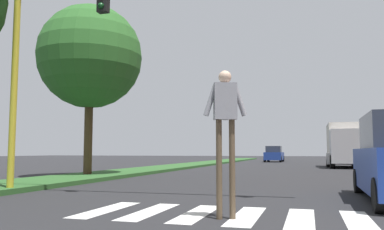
{
  "coord_description": "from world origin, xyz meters",
  "views": [
    {
      "loc": [
        0.61,
        0.77,
        1.11
      ],
      "look_at": [
        -3.39,
        14.42,
        2.42
      ],
      "focal_mm": 37.26,
      "sensor_mm": 36.0,
      "label": 1
    }
  ],
  "objects_px": {
    "pedestrian_performer": "(225,119)",
    "sedan_midblock": "(341,156)",
    "tree_mid": "(90,57)",
    "sedan_distant": "(274,155)",
    "traffic_light_gantry": "(102,25)",
    "truck_box_delivery": "(346,144)"
  },
  "relations": [
    {
      "from": "pedestrian_performer",
      "to": "sedan_midblock",
      "type": "xyz_separation_m",
      "value": [
        3.6,
        24.82,
        -0.9
      ]
    },
    {
      "from": "pedestrian_performer",
      "to": "sedan_midblock",
      "type": "distance_m",
      "value": 25.1
    },
    {
      "from": "tree_mid",
      "to": "pedestrian_performer",
      "type": "distance_m",
      "value": 12.37
    },
    {
      "from": "tree_mid",
      "to": "sedan_distant",
      "type": "xyz_separation_m",
      "value": [
        5.64,
        28.24,
        -4.52
      ]
    },
    {
      "from": "sedan_midblock",
      "to": "tree_mid",
      "type": "bearing_deg",
      "value": -125.63
    },
    {
      "from": "traffic_light_gantry",
      "to": "pedestrian_performer",
      "type": "bearing_deg",
      "value": -32.64
    },
    {
      "from": "traffic_light_gantry",
      "to": "truck_box_delivery",
      "type": "bearing_deg",
      "value": 70.09
    },
    {
      "from": "sedan_midblock",
      "to": "sedan_distant",
      "type": "bearing_deg",
      "value": 115.54
    },
    {
      "from": "truck_box_delivery",
      "to": "traffic_light_gantry",
      "type": "bearing_deg",
      "value": -109.91
    },
    {
      "from": "pedestrian_performer",
      "to": "sedan_distant",
      "type": "bearing_deg",
      "value": 93.46
    },
    {
      "from": "tree_mid",
      "to": "pedestrian_performer",
      "type": "bearing_deg",
      "value": -48.16
    },
    {
      "from": "sedan_midblock",
      "to": "sedan_distant",
      "type": "relative_size",
      "value": 1.08
    },
    {
      "from": "sedan_distant",
      "to": "tree_mid",
      "type": "bearing_deg",
      "value": -101.3
    },
    {
      "from": "traffic_light_gantry",
      "to": "pedestrian_performer",
      "type": "relative_size",
      "value": 3.62
    },
    {
      "from": "sedan_distant",
      "to": "truck_box_delivery",
      "type": "distance_m",
      "value": 15.09
    },
    {
      "from": "pedestrian_performer",
      "to": "sedan_distant",
      "type": "distance_m",
      "value": 37.12
    },
    {
      "from": "pedestrian_performer",
      "to": "tree_mid",
      "type": "bearing_deg",
      "value": 131.84
    },
    {
      "from": "traffic_light_gantry",
      "to": "sedan_distant",
      "type": "relative_size",
      "value": 2.18
    },
    {
      "from": "tree_mid",
      "to": "sedan_midblock",
      "type": "distance_m",
      "value": 20.22
    },
    {
      "from": "sedan_midblock",
      "to": "pedestrian_performer",
      "type": "bearing_deg",
      "value": -98.24
    },
    {
      "from": "tree_mid",
      "to": "truck_box_delivery",
      "type": "height_order",
      "value": "tree_mid"
    },
    {
      "from": "sedan_distant",
      "to": "sedan_midblock",
      "type": "bearing_deg",
      "value": -64.46
    }
  ]
}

